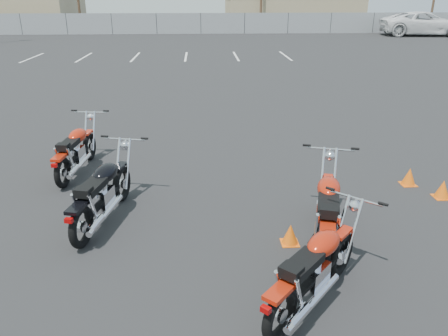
{
  "coord_description": "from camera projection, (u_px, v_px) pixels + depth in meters",
  "views": [
    {
      "loc": [
        -0.21,
        -6.72,
        3.63
      ],
      "look_at": [
        0.2,
        0.6,
        0.65
      ],
      "focal_mm": 35.0,
      "sensor_mm": 36.0,
      "label": 1
    }
  ],
  "objects": [
    {
      "name": "motorcycle_third_red",
      "position": [
        328.0,
        211.0,
        6.59
      ],
      "size": [
        1.17,
        2.41,
        1.19
      ],
      "color": "black",
      "rests_on": "ground"
    },
    {
      "name": "tan_building_east",
      "position": [
        291.0,
        8.0,
        48.11
      ],
      "size": [
        14.4,
        9.4,
        3.7
      ],
      "color": "tan",
      "rests_on": "ground"
    },
    {
      "name": "ground",
      "position": [
        214.0,
        216.0,
        7.59
      ],
      "size": [
        120.0,
        120.0,
        0.0
      ],
      "primitive_type": "plane",
      "color": "black",
      "rests_on": "ground"
    },
    {
      "name": "motorcycle_rear_red",
      "position": [
        315.0,
        269.0,
        5.28
      ],
      "size": [
        1.82,
        1.94,
        1.1
      ],
      "color": "black",
      "rests_on": "ground"
    },
    {
      "name": "training_cone_far",
      "position": [
        443.0,
        189.0,
        8.2
      ],
      "size": [
        0.29,
        0.29,
        0.35
      ],
      "color": "#FD640D",
      "rests_on": "ground"
    },
    {
      "name": "parking_line_stripes",
      "position": [
        161.0,
        57.0,
        25.96
      ],
      "size": [
        15.12,
        4.0,
        0.01
      ],
      "color": "silver",
      "rests_on": "ground"
    },
    {
      "name": "training_cone_near",
      "position": [
        409.0,
        177.0,
        8.75
      ],
      "size": [
        0.29,
        0.29,
        0.35
      ],
      "color": "#FD640D",
      "rests_on": "ground"
    },
    {
      "name": "motorcycle_front_red",
      "position": [
        76.0,
        151.0,
        9.21
      ],
      "size": [
        0.87,
        2.26,
        1.11
      ],
      "color": "black",
      "rests_on": "ground"
    },
    {
      "name": "chainlink_fence",
      "position": [
        201.0,
        23.0,
        39.63
      ],
      "size": [
        80.06,
        0.06,
        1.8
      ],
      "color": "gray",
      "rests_on": "ground"
    },
    {
      "name": "motorcycle_second_black",
      "position": [
        103.0,
        193.0,
        7.22
      ],
      "size": [
        1.02,
        2.34,
        1.15
      ],
      "color": "black",
      "rests_on": "ground"
    },
    {
      "name": "white_van",
      "position": [
        425.0,
        17.0,
        37.68
      ],
      "size": [
        4.34,
        8.67,
        3.16
      ],
      "primitive_type": "imported",
      "rotation": [
        0.0,
        0.0,
        1.45
      ],
      "color": "white",
      "rests_on": "ground"
    },
    {
      "name": "training_cone_extra",
      "position": [
        290.0,
        234.0,
        6.7
      ],
      "size": [
        0.27,
        0.27,
        0.32
      ],
      "color": "#FD640D",
      "rests_on": "ground"
    }
  ]
}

